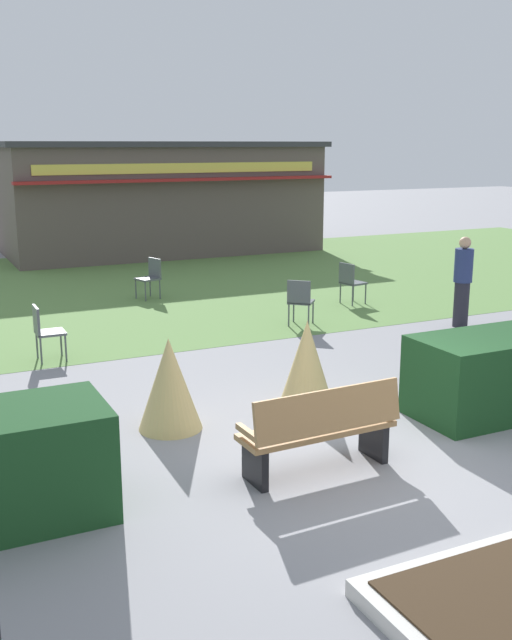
% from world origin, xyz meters
% --- Properties ---
extents(ground_plane, '(80.00, 80.00, 0.00)m').
position_xyz_m(ground_plane, '(0.00, 0.00, 0.00)').
color(ground_plane, gray).
extents(lawn_patch, '(36.00, 12.00, 0.01)m').
position_xyz_m(lawn_patch, '(0.00, 10.96, 0.00)').
color(lawn_patch, '#5B8442').
rests_on(lawn_patch, ground_plane).
extents(park_bench, '(1.72, 0.58, 0.95)m').
position_xyz_m(park_bench, '(-0.57, -0.03, 0.48)').
color(park_bench, '#9E7547').
rests_on(park_bench, ground_plane).
extents(hedge_right, '(1.87, 1.10, 1.02)m').
position_xyz_m(hedge_right, '(2.19, 0.56, 0.51)').
color(hedge_right, '#19421E').
rests_on(hedge_right, ground_plane).
extents(ornamental_grass_behind_left, '(0.77, 0.77, 1.13)m').
position_xyz_m(ornamental_grass_behind_left, '(-1.57, 1.82, 0.56)').
color(ornamental_grass_behind_left, tan).
rests_on(ornamental_grass_behind_left, ground_plane).
extents(ornamental_grass_behind_right, '(0.72, 0.72, 1.14)m').
position_xyz_m(ornamental_grass_behind_right, '(0.32, 1.84, 0.57)').
color(ornamental_grass_behind_right, tan).
rests_on(ornamental_grass_behind_right, ground_plane).
extents(food_kiosk, '(9.75, 5.36, 3.41)m').
position_xyz_m(food_kiosk, '(3.27, 16.74, 1.71)').
color(food_kiosk, '#594C47').
rests_on(food_kiosk, ground_plane).
extents(cafe_chair_west, '(0.51, 0.51, 0.89)m').
position_xyz_m(cafe_chair_west, '(4.27, 6.94, 0.53)').
color(cafe_chair_west, '#4C5156').
rests_on(cafe_chair_west, ground_plane).
extents(cafe_chair_east, '(0.55, 0.55, 0.89)m').
position_xyz_m(cafe_chair_east, '(0.64, 9.37, 0.53)').
color(cafe_chair_east, '#4C5156').
rests_on(cafe_chair_east, ground_plane).
extents(cafe_chair_center, '(0.44, 0.44, 0.89)m').
position_xyz_m(cafe_chair_center, '(-2.39, 5.40, 0.53)').
color(cafe_chair_center, '#4C5156').
rests_on(cafe_chair_center, ground_plane).
extents(cafe_chair_north, '(0.62, 0.62, 0.89)m').
position_xyz_m(cafe_chair_north, '(2.35, 5.67, 0.53)').
color(cafe_chair_north, '#4C5156').
rests_on(cafe_chair_north, ground_plane).
extents(person_strolling, '(0.34, 0.34, 1.69)m').
position_xyz_m(person_strolling, '(5.05, 4.35, 0.86)').
color(person_strolling, '#23232D').
rests_on(person_strolling, ground_plane).
extents(parked_car_center_slot, '(4.35, 2.36, 1.20)m').
position_xyz_m(parked_car_center_slot, '(-0.31, 23.53, 0.64)').
color(parked_car_center_slot, '#B7BABF').
rests_on(parked_car_center_slot, ground_plane).
extents(parked_car_east_slot, '(4.33, 2.31, 1.20)m').
position_xyz_m(parked_car_east_slot, '(5.08, 23.53, 0.64)').
color(parked_car_east_slot, '#2D6638').
rests_on(parked_car_east_slot, ground_plane).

